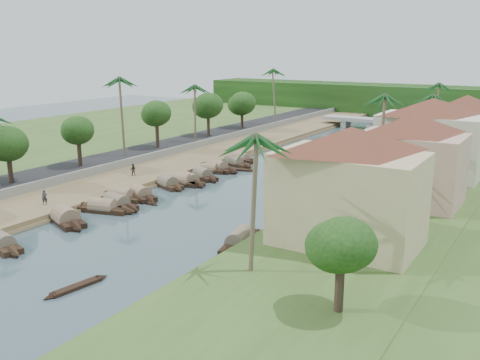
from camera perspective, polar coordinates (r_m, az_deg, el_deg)
The scene contains 49 objects.
ground at distance 58.43m, azimuth -5.85°, elevation -3.78°, with size 220.00×220.00×0.00m, color #3B5059.
left_bank at distance 83.11m, azimuth -6.26°, elevation 1.84°, with size 10.00×180.00×0.80m, color brown.
right_bank at distance 67.96m, azimuth 17.76°, elevation -1.32°, with size 16.00×180.00×1.20m, color #365221.
road at distance 88.44m, azimuth -10.63°, elevation 2.62°, with size 8.00×180.00×1.40m, color black.
retaining_wall at distance 85.52m, azimuth -8.51°, elevation 2.76°, with size 0.40×180.00×1.10m, color slate.
far_left_fill at distance 107.85m, azimuth -21.17°, elevation 3.92°, with size 45.00×220.00×1.35m, color #365221.
treeline at distance 148.63m, azimuth 18.43°, elevation 7.96°, with size 120.00×14.00×8.00m.
bridge at distance 121.97m, azimuth 15.22°, elevation 5.94°, with size 28.00×4.00×2.40m.
building_near at distance 46.06m, azimuth 11.50°, elevation -0.60°, with size 14.85×14.85×10.20m.
building_mid at distance 60.82m, azimuth 17.65°, elevation 2.30°, with size 14.11×14.11×9.70m.
building_far at distance 74.45m, azimuth 19.62°, elevation 4.38°, with size 15.59×15.59×10.20m.
building_distant at distance 93.83m, azimuth 22.85°, elevation 5.62°, with size 12.62×12.62×9.20m.
sampan_0 at distance 53.48m, azimuth -24.09°, elevation -6.21°, with size 8.14×3.50×2.12m.
sampan_1 at distance 58.60m, azimuth -18.11°, elevation -3.94°, with size 8.96×5.09×2.57m.
sampan_2 at distance 61.24m, azimuth -14.42°, elevation -2.92°, with size 8.46×3.69×2.19m.
sampan_3 at distance 62.63m, azimuth -13.05°, elevation -2.47°, with size 8.40×2.99×2.22m.
sampan_4 at distance 65.28m, azimuth -12.52°, elevation -1.77°, with size 7.71×2.61×2.16m.
sampan_5 at distance 65.63m, azimuth -10.58°, elevation -1.58°, with size 7.38×4.31×2.30m.
sampan_6 at distance 70.38m, azimuth -7.73°, elevation -0.41°, with size 7.61×4.29×2.24m.
sampan_7 at distance 71.93m, azimuth -5.49°, elevation -0.04°, with size 7.92×4.52×2.12m.
sampan_8 at distance 71.23m, azimuth -6.36°, elevation -0.19°, with size 7.95×3.32×2.38m.
sampan_9 at distance 74.77m, azimuth -4.02°, elevation 0.53°, with size 8.19×5.20×2.13m.
sampan_10 at distance 77.95m, azimuth -3.28°, elevation 1.10°, with size 6.68×2.49×1.86m.
sampan_11 at distance 78.97m, azimuth -2.55°, elevation 1.28°, with size 8.76×2.89×2.44m.
sampan_12 at distance 82.60m, azimuth -0.70°, elevation 1.86°, with size 8.39×3.39×2.00m.
sampan_13 at distance 85.27m, azimuth 0.03°, elevation 2.24°, with size 7.61×2.45×2.07m.
sampan_14 at distance 49.55m, azimuth -0.01°, elevation -6.50°, with size 3.81×9.50×2.26m.
sampan_15 at distance 60.62m, azimuth 5.84°, elevation -2.72°, with size 3.82×7.91×2.10m.
sampan_16 at distance 75.92m, azimuth 12.49°, elevation 0.43°, with size 2.37×7.42×1.84m.
canoe_0 at distance 43.08m, azimuth -17.03°, elevation -10.87°, with size 1.63×5.74×0.75m.
canoe_1 at distance 64.06m, azimuth -10.17°, elevation -2.25°, with size 4.96×1.70×0.79m.
canoe_2 at distance 79.22m, azimuth -0.26°, elevation 1.10°, with size 5.71×2.13×0.83m.
palm_0 at distance 38.40m, azimuth 1.32°, elevation 4.20°, with size 3.20×3.20×11.84m.
palm_1 at distance 55.16m, azimuth 12.16°, elevation 4.92°, with size 3.20×3.20×9.90m.
palm_2 at distance 66.74m, azimuth 15.06°, elevation 8.43°, with size 3.20×3.20×12.47m.
palm_3 at distance 84.43m, azimuth 19.37°, elevation 8.34°, with size 3.20×3.20×11.16m.
palm_5 at distance 83.65m, azimuth -12.62°, elevation 10.30°, with size 3.20×3.20×13.32m.
palm_6 at distance 94.63m, azimuth -4.88°, elevation 9.81°, with size 3.20×3.20×11.34m.
palm_7 at distance 101.74m, azimuth 20.48°, elevation 9.41°, with size 3.20×3.20×11.78m.
palm_8 at distance 116.84m, azimuth 3.84°, elevation 11.49°, with size 3.20×3.20×13.18m.
tree_1 at distance 71.45m, azimuth -23.56°, elevation 3.49°, with size 5.01×5.01×6.92m.
tree_2 at distance 78.20m, azimuth -16.91°, elevation 5.01°, with size 4.49×4.49×6.91m.
tree_3 at distance 90.02m, azimuth -8.90°, elevation 6.95°, with size 4.82×4.82×7.68m.
tree_4 at distance 101.72m, azimuth -3.42°, elevation 7.87°, with size 5.53×5.53×7.92m.
tree_5 at distance 112.02m, azimuth 0.23°, elevation 8.11°, with size 5.52×5.52×7.23m.
tree_6 at distance 76.62m, azimuth 23.78°, elevation 4.30°, with size 4.47×4.47×7.18m.
tree_7 at distance 34.33m, azimuth 10.75°, elevation -7.01°, with size 4.07×4.07×6.17m.
person_near at distance 62.88m, azimuth -20.12°, elevation -1.75°, with size 0.61×0.40×1.67m, color #27292F.
person_far at distance 73.94m, azimuth -11.35°, elevation 1.10°, with size 0.80×0.62×1.64m, color #2B291E.
Camera 1 is at (34.10, -44.00, 17.75)m, focal length 40.00 mm.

